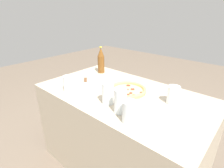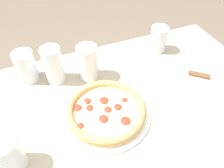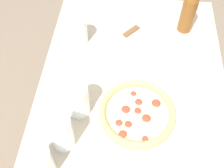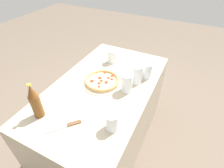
{
  "view_description": "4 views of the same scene",
  "coord_description": "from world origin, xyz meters",
  "px_view_note": "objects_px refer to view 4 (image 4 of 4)",
  "views": [
    {
      "loc": [
        -0.73,
        0.94,
        1.29
      ],
      "look_at": [
        0.06,
        0.06,
        0.79
      ],
      "focal_mm": 28.0,
      "sensor_mm": 36.0,
      "label": 1
    },
    {
      "loc": [
        -0.19,
        -0.47,
        1.35
      ],
      "look_at": [
        0.03,
        0.06,
        0.77
      ],
      "focal_mm": 35.0,
      "sensor_mm": 36.0,
      "label": 2
    },
    {
      "loc": [
        -0.54,
        0.02,
        1.62
      ],
      "look_at": [
        0.04,
        0.08,
        0.8
      ],
      "focal_mm": 45.0,
      "sensor_mm": 36.0,
      "label": 3
    },
    {
      "loc": [
        0.92,
        0.54,
        1.59
      ],
      "look_at": [
        0.02,
        0.09,
        0.78
      ],
      "focal_mm": 28.0,
      "sensor_mm": 36.0,
      "label": 4
    }
  ],
  "objects_px": {
    "pizza_pepperoni": "(102,81)",
    "beer_bottle": "(35,102)",
    "glass_iced_tea": "(137,76)",
    "knife": "(65,126)",
    "glass_cola": "(112,122)",
    "glass_lemonade": "(112,57)",
    "glass_red_wine": "(147,71)",
    "glass_water": "(127,84)"
  },
  "relations": [
    {
      "from": "glass_cola",
      "to": "knife",
      "type": "distance_m",
      "value": 0.29
    },
    {
      "from": "glass_iced_tea",
      "to": "knife",
      "type": "xyz_separation_m",
      "value": [
        0.61,
        -0.24,
        -0.06
      ]
    },
    {
      "from": "glass_water",
      "to": "knife",
      "type": "xyz_separation_m",
      "value": [
        0.47,
        -0.21,
        -0.06
      ]
    },
    {
      "from": "glass_red_wine",
      "to": "glass_lemonade",
      "type": "bearing_deg",
      "value": -103.84
    },
    {
      "from": "glass_iced_tea",
      "to": "glass_water",
      "type": "relative_size",
      "value": 1.04
    },
    {
      "from": "pizza_pepperoni",
      "to": "beer_bottle",
      "type": "height_order",
      "value": "beer_bottle"
    },
    {
      "from": "glass_red_wine",
      "to": "knife",
      "type": "height_order",
      "value": "glass_red_wine"
    },
    {
      "from": "knife",
      "to": "pizza_pepperoni",
      "type": "bearing_deg",
      "value": -179.34
    },
    {
      "from": "glass_iced_tea",
      "to": "glass_water",
      "type": "height_order",
      "value": "glass_iced_tea"
    },
    {
      "from": "glass_red_wine",
      "to": "glass_water",
      "type": "relative_size",
      "value": 0.88
    },
    {
      "from": "glass_lemonade",
      "to": "beer_bottle",
      "type": "xyz_separation_m",
      "value": [
        0.8,
        -0.13,
        0.06
      ]
    },
    {
      "from": "glass_iced_tea",
      "to": "glass_red_wine",
      "type": "relative_size",
      "value": 1.19
    },
    {
      "from": "pizza_pepperoni",
      "to": "glass_red_wine",
      "type": "distance_m",
      "value": 0.37
    },
    {
      "from": "glass_water",
      "to": "beer_bottle",
      "type": "height_order",
      "value": "beer_bottle"
    },
    {
      "from": "glass_cola",
      "to": "glass_lemonade",
      "type": "bearing_deg",
      "value": -153.35
    },
    {
      "from": "glass_red_wine",
      "to": "glass_water",
      "type": "bearing_deg",
      "value": -18.59
    },
    {
      "from": "glass_iced_tea",
      "to": "beer_bottle",
      "type": "relative_size",
      "value": 0.6
    },
    {
      "from": "pizza_pepperoni",
      "to": "beer_bottle",
      "type": "distance_m",
      "value": 0.53
    },
    {
      "from": "glass_water",
      "to": "beer_bottle",
      "type": "distance_m",
      "value": 0.63
    },
    {
      "from": "glass_red_wine",
      "to": "beer_bottle",
      "type": "xyz_separation_m",
      "value": [
        0.71,
        -0.49,
        0.06
      ]
    },
    {
      "from": "glass_cola",
      "to": "beer_bottle",
      "type": "xyz_separation_m",
      "value": [
        0.12,
        -0.47,
        0.07
      ]
    },
    {
      "from": "glass_red_wine",
      "to": "glass_cola",
      "type": "height_order",
      "value": "glass_red_wine"
    },
    {
      "from": "glass_water",
      "to": "pizza_pepperoni",
      "type": "bearing_deg",
      "value": -91.11
    },
    {
      "from": "glass_iced_tea",
      "to": "glass_cola",
      "type": "height_order",
      "value": "glass_iced_tea"
    },
    {
      "from": "glass_iced_tea",
      "to": "beer_bottle",
      "type": "xyz_separation_m",
      "value": [
        0.6,
        -0.44,
        0.05
      ]
    },
    {
      "from": "pizza_pepperoni",
      "to": "glass_lemonade",
      "type": "height_order",
      "value": "glass_lemonade"
    },
    {
      "from": "glass_iced_tea",
      "to": "beer_bottle",
      "type": "distance_m",
      "value": 0.75
    },
    {
      "from": "glass_iced_tea",
      "to": "glass_red_wine",
      "type": "height_order",
      "value": "glass_iced_tea"
    },
    {
      "from": "pizza_pepperoni",
      "to": "beer_bottle",
      "type": "xyz_separation_m",
      "value": [
        0.48,
        -0.2,
        0.1
      ]
    },
    {
      "from": "glass_cola",
      "to": "knife",
      "type": "relative_size",
      "value": 0.66
    },
    {
      "from": "pizza_pepperoni",
      "to": "glass_cola",
      "type": "height_order",
      "value": "glass_cola"
    },
    {
      "from": "glass_lemonade",
      "to": "knife",
      "type": "bearing_deg",
      "value": 5.61
    },
    {
      "from": "pizza_pepperoni",
      "to": "glass_cola",
      "type": "bearing_deg",
      "value": 36.58
    },
    {
      "from": "glass_cola",
      "to": "glass_water",
      "type": "relative_size",
      "value": 0.81
    },
    {
      "from": "glass_cola",
      "to": "glass_iced_tea",
      "type": "bearing_deg",
      "value": -177.18
    },
    {
      "from": "glass_red_wine",
      "to": "glass_cola",
      "type": "xyz_separation_m",
      "value": [
        0.59,
        -0.02,
        -0.01
      ]
    },
    {
      "from": "glass_lemonade",
      "to": "glass_iced_tea",
      "type": "bearing_deg",
      "value": 58.92
    },
    {
      "from": "pizza_pepperoni",
      "to": "glass_water",
      "type": "xyz_separation_m",
      "value": [
        0.0,
        0.21,
        0.05
      ]
    },
    {
      "from": "pizza_pepperoni",
      "to": "beer_bottle",
      "type": "bearing_deg",
      "value": -22.59
    },
    {
      "from": "glass_lemonade",
      "to": "pizza_pepperoni",
      "type": "bearing_deg",
      "value": 12.87
    },
    {
      "from": "glass_iced_tea",
      "to": "knife",
      "type": "distance_m",
      "value": 0.65
    },
    {
      "from": "pizza_pepperoni",
      "to": "knife",
      "type": "xyz_separation_m",
      "value": [
        0.48,
        0.01,
        -0.02
      ]
    }
  ]
}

